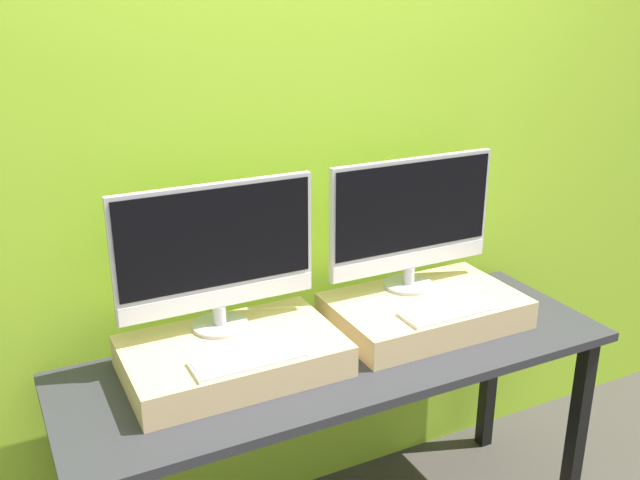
# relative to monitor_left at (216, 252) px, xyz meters

# --- Properties ---
(wall_back) EXTENTS (8.00, 0.04, 2.60)m
(wall_back) POSITION_rel_monitor_left_xyz_m (0.34, 0.21, 0.20)
(wall_back) COLOR #9ED12D
(wall_back) RESTS_ON ground_plane
(workbench) EXTENTS (1.76, 0.59, 0.76)m
(workbench) POSITION_rel_monitor_left_xyz_m (0.34, -0.15, -0.43)
(workbench) COLOR #2D2D33
(workbench) RESTS_ON ground_plane
(wooden_riser_left) EXTENTS (0.63, 0.40, 0.10)m
(wooden_riser_left) POSITION_rel_monitor_left_xyz_m (0.00, -0.10, -0.29)
(wooden_riser_left) COLOR #D6B77F
(wooden_riser_left) RESTS_ON workbench
(monitor_left) EXTENTS (0.61, 0.17, 0.45)m
(monitor_left) POSITION_rel_monitor_left_xyz_m (0.00, 0.00, 0.00)
(monitor_left) COLOR #B2B2B7
(monitor_left) RESTS_ON wooden_riser_left
(keyboard_left) EXTENTS (0.32, 0.12, 0.01)m
(keyboard_left) POSITION_rel_monitor_left_xyz_m (0.00, -0.23, -0.24)
(keyboard_left) COLOR silver
(keyboard_left) RESTS_ON wooden_riser_left
(wooden_riser_right) EXTENTS (0.63, 0.40, 0.10)m
(wooden_riser_right) POSITION_rel_monitor_left_xyz_m (0.68, -0.10, -0.29)
(wooden_riser_right) COLOR #D6B77F
(wooden_riser_right) RESTS_ON workbench
(monitor_right) EXTENTS (0.61, 0.17, 0.45)m
(monitor_right) POSITION_rel_monitor_left_xyz_m (0.68, 0.00, 0.00)
(monitor_right) COLOR #B2B2B7
(monitor_right) RESTS_ON wooden_riser_right
(keyboard_right) EXTENTS (0.32, 0.12, 0.01)m
(keyboard_right) POSITION_rel_monitor_left_xyz_m (0.68, -0.23, -0.24)
(keyboard_right) COLOR silver
(keyboard_right) RESTS_ON wooden_riser_right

